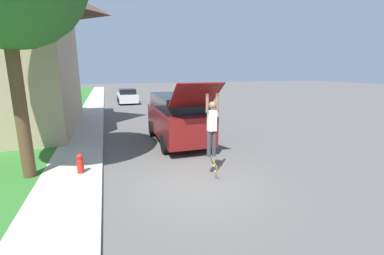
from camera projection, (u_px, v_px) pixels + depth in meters
The scene contains 7 objects.
ground_plane at pixel (197, 181), 7.71m from camera, with size 120.00×120.00×0.00m, color #54514F.
sidewalk at pixel (83, 139), 12.14m from camera, with size 1.80×80.00×0.10m.
suv_parked at pixel (177, 117), 11.67m from camera, with size 2.09×5.55×2.86m.
car_down_street at pixel (127, 96), 25.82m from camera, with size 1.92×4.07×1.43m.
skateboarder at pixel (212, 125), 7.76m from camera, with size 0.41×0.22×1.94m.
skateboard at pixel (214, 165), 7.90m from camera, with size 0.23×0.81×0.27m.
fire_hydrant at pixel (80, 164), 8.00m from camera, with size 0.20×0.20×0.62m.
Camera 1 is at (-2.41, -6.75, 3.26)m, focal length 24.00 mm.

